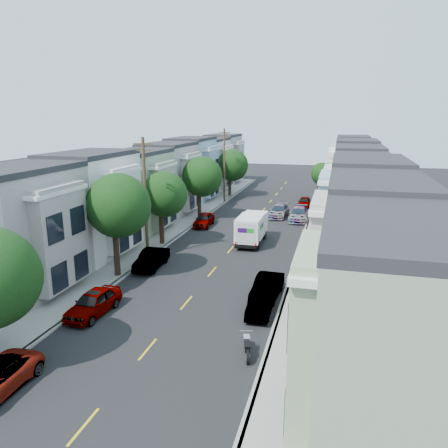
{
  "coord_description": "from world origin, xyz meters",
  "views": [
    {
      "loc": [
        8.97,
        -30.73,
        11.75
      ],
      "look_at": [
        -0.78,
        6.65,
        2.2
      ],
      "focal_mm": 35.0,
      "sensor_mm": 36.0,
      "label": 1
    }
  ],
  "objects_px": {
    "utility_pole_far": "(224,165)",
    "parked_right_b": "(267,287)",
    "tree_b": "(117,206)",
    "parked_left_c": "(151,259)",
    "tree_e": "(232,165)",
    "parked_right_c": "(299,214)",
    "lead_sedan": "(279,211)",
    "parked_left_d": "(204,220)",
    "tree_far_r": "(322,174)",
    "motorcycle": "(247,346)",
    "tree_c": "(163,194)",
    "parked_right_a": "(261,304)",
    "parked_right_d": "(304,202)",
    "fedex_truck": "(252,227)",
    "tree_d": "(201,177)",
    "utility_pole_near": "(145,198)",
    "parked_left_b": "(93,303)"
  },
  "relations": [
    {
      "from": "utility_pole_far",
      "to": "parked_right_a",
      "type": "height_order",
      "value": "utility_pole_far"
    },
    {
      "from": "tree_far_r",
      "to": "parked_right_d",
      "type": "relative_size",
      "value": 1.38
    },
    {
      "from": "tree_e",
      "to": "parked_left_d",
      "type": "height_order",
      "value": "tree_e"
    },
    {
      "from": "tree_b",
      "to": "parked_right_d",
      "type": "distance_m",
      "value": 32.28
    },
    {
      "from": "tree_e",
      "to": "tree_c",
      "type": "bearing_deg",
      "value": -90.0
    },
    {
      "from": "lead_sedan",
      "to": "parked_right_b",
      "type": "height_order",
      "value": "parked_right_b"
    },
    {
      "from": "utility_pole_near",
      "to": "parked_left_d",
      "type": "xyz_separation_m",
      "value": [
        1.4,
        11.72,
        -4.42
      ]
    },
    {
      "from": "utility_pole_near",
      "to": "parked_right_d",
      "type": "relative_size",
      "value": 2.45
    },
    {
      "from": "fedex_truck",
      "to": "parked_right_b",
      "type": "height_order",
      "value": "fedex_truck"
    },
    {
      "from": "parked_right_d",
      "to": "parked_left_b",
      "type": "bearing_deg",
      "value": -104.95
    },
    {
      "from": "tree_e",
      "to": "parked_right_c",
      "type": "bearing_deg",
      "value": -49.92
    },
    {
      "from": "parked_right_b",
      "to": "motorcycle",
      "type": "distance_m",
      "value": 7.4
    },
    {
      "from": "tree_c",
      "to": "parked_left_b",
      "type": "relative_size",
      "value": 1.51
    },
    {
      "from": "parked_right_a",
      "to": "parked_right_c",
      "type": "xyz_separation_m",
      "value": [
        0.0,
        25.35,
        0.11
      ]
    },
    {
      "from": "parked_right_c",
      "to": "motorcycle",
      "type": "xyz_separation_m",
      "value": [
        0.18,
        -30.25,
        -0.28
      ]
    },
    {
      "from": "utility_pole_far",
      "to": "motorcycle",
      "type": "distance_m",
      "value": 41.07
    },
    {
      "from": "parked_left_d",
      "to": "utility_pole_near",
      "type": "bearing_deg",
      "value": -99.73
    },
    {
      "from": "utility_pole_far",
      "to": "parked_left_d",
      "type": "height_order",
      "value": "utility_pole_far"
    },
    {
      "from": "tree_e",
      "to": "parked_right_a",
      "type": "relative_size",
      "value": 1.83
    },
    {
      "from": "utility_pole_far",
      "to": "parked_right_d",
      "type": "xyz_separation_m",
      "value": [
        11.2,
        -0.88,
        -4.49
      ]
    },
    {
      "from": "fedex_truck",
      "to": "parked_right_d",
      "type": "bearing_deg",
      "value": 79.13
    },
    {
      "from": "tree_far_r",
      "to": "utility_pole_far",
      "type": "height_order",
      "value": "utility_pole_far"
    },
    {
      "from": "tree_d",
      "to": "parked_left_b",
      "type": "height_order",
      "value": "tree_d"
    },
    {
      "from": "tree_b",
      "to": "parked_left_c",
      "type": "height_order",
      "value": "tree_b"
    },
    {
      "from": "tree_d",
      "to": "parked_right_c",
      "type": "relative_size",
      "value": 1.46
    },
    {
      "from": "parked_left_b",
      "to": "parked_right_a",
      "type": "bearing_deg",
      "value": 18.79
    },
    {
      "from": "fedex_truck",
      "to": "parked_left_c",
      "type": "height_order",
      "value": "fedex_truck"
    },
    {
      "from": "fedex_truck",
      "to": "parked_right_c",
      "type": "relative_size",
      "value": 1.15
    },
    {
      "from": "tree_c",
      "to": "parked_left_c",
      "type": "height_order",
      "value": "tree_c"
    },
    {
      "from": "tree_e",
      "to": "motorcycle",
      "type": "xyz_separation_m",
      "value": [
        11.38,
        -43.56,
        -4.21
      ]
    },
    {
      "from": "tree_e",
      "to": "fedex_truck",
      "type": "xyz_separation_m",
      "value": [
        7.72,
        -23.76,
        -3.15
      ]
    },
    {
      "from": "tree_far_r",
      "to": "motorcycle",
      "type": "relative_size",
      "value": 2.5
    },
    {
      "from": "utility_pole_far",
      "to": "parked_right_d",
      "type": "bearing_deg",
      "value": -4.52
    },
    {
      "from": "tree_far_r",
      "to": "utility_pole_far",
      "type": "bearing_deg",
      "value": -170.91
    },
    {
      "from": "tree_d",
      "to": "tree_e",
      "type": "distance_m",
      "value": 14.96
    },
    {
      "from": "tree_c",
      "to": "parked_right_d",
      "type": "height_order",
      "value": "tree_c"
    },
    {
      "from": "parked_right_c",
      "to": "parked_right_d",
      "type": "relative_size",
      "value": 1.23
    },
    {
      "from": "parked_left_c",
      "to": "parked_right_b",
      "type": "bearing_deg",
      "value": -21.35
    },
    {
      "from": "tree_d",
      "to": "tree_e",
      "type": "xyz_separation_m",
      "value": [
        0.0,
        14.95,
        -0.25
      ]
    },
    {
      "from": "fedex_truck",
      "to": "parked_right_b",
      "type": "distance_m",
      "value": 12.91
    },
    {
      "from": "parked_right_b",
      "to": "parked_right_c",
      "type": "distance_m",
      "value": 22.86
    },
    {
      "from": "tree_far_r",
      "to": "parked_right_c",
      "type": "distance_m",
      "value": 11.7
    },
    {
      "from": "tree_b",
      "to": "parked_right_b",
      "type": "height_order",
      "value": "tree_b"
    },
    {
      "from": "parked_left_d",
      "to": "tree_far_r",
      "type": "bearing_deg",
      "value": 51.34
    },
    {
      "from": "parked_right_c",
      "to": "motorcycle",
      "type": "bearing_deg",
      "value": -91.04
    },
    {
      "from": "lead_sedan",
      "to": "parked_right_b",
      "type": "xyz_separation_m",
      "value": [
        2.47,
        -24.17,
        0.02
      ]
    },
    {
      "from": "utility_pole_far",
      "to": "parked_right_b",
      "type": "bearing_deg",
      "value": -70.59
    },
    {
      "from": "tree_b",
      "to": "parked_right_d",
      "type": "xyz_separation_m",
      "value": [
        11.2,
        29.88,
        -4.8
      ]
    },
    {
      "from": "parked_right_d",
      "to": "fedex_truck",
      "type": "bearing_deg",
      "value": -100.43
    },
    {
      "from": "tree_c",
      "to": "parked_right_d",
      "type": "relative_size",
      "value": 1.7
    }
  ]
}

